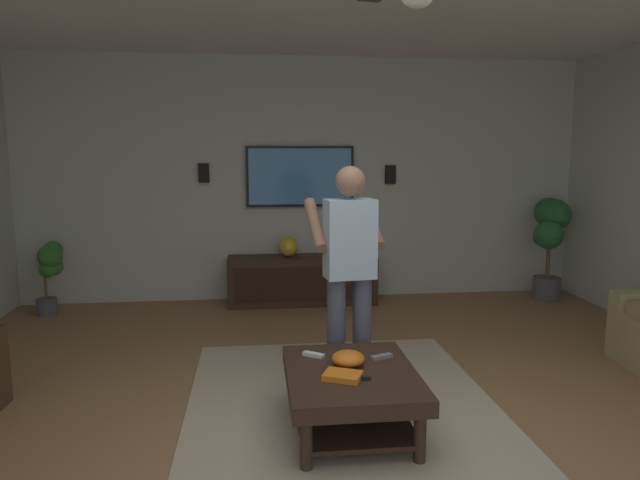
{
  "coord_description": "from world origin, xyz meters",
  "views": [
    {
      "loc": [
        -3.13,
        0.6,
        1.74
      ],
      "look_at": [
        1.34,
        0.08,
        1.05
      ],
      "focal_mm": 32.09,
      "sensor_mm": 36.0,
      "label": 1
    }
  ],
  "objects_px": {
    "person_standing": "(349,262)",
    "book": "(343,376)",
    "remote_white": "(314,355)",
    "remote_black": "(359,377)",
    "bowl": "(348,358)",
    "remote_grey": "(382,357)",
    "vase_round": "(288,247)",
    "coffee_table": "(351,386)",
    "wall_speaker_right": "(204,173)",
    "media_console": "(302,280)",
    "potted_plant_tall": "(550,232)",
    "wall_speaker_left": "(390,175)",
    "potted_plant_short": "(50,267)",
    "tv": "(300,176)"
  },
  "relations": [
    {
      "from": "person_standing",
      "to": "potted_plant_tall",
      "type": "xyz_separation_m",
      "value": [
        2.2,
        -2.76,
        -0.12
      ]
    },
    {
      "from": "media_console",
      "to": "vase_round",
      "type": "xyz_separation_m",
      "value": [
        0.03,
        0.16,
        0.39
      ]
    },
    {
      "from": "potted_plant_tall",
      "to": "wall_speaker_right",
      "type": "height_order",
      "value": "wall_speaker_right"
    },
    {
      "from": "coffee_table",
      "to": "bowl",
      "type": "height_order",
      "value": "bowl"
    },
    {
      "from": "media_console",
      "to": "potted_plant_short",
      "type": "height_order",
      "value": "potted_plant_short"
    },
    {
      "from": "potted_plant_short",
      "to": "book",
      "type": "height_order",
      "value": "potted_plant_short"
    },
    {
      "from": "coffee_table",
      "to": "wall_speaker_right",
      "type": "bearing_deg",
      "value": 18.85
    },
    {
      "from": "remote_white",
      "to": "vase_round",
      "type": "relative_size",
      "value": 0.68
    },
    {
      "from": "remote_grey",
      "to": "media_console",
      "type": "bearing_deg",
      "value": 74.73
    },
    {
      "from": "book",
      "to": "person_standing",
      "type": "bearing_deg",
      "value": 102.95
    },
    {
      "from": "media_console",
      "to": "person_standing",
      "type": "relative_size",
      "value": 1.04
    },
    {
      "from": "coffee_table",
      "to": "remote_white",
      "type": "bearing_deg",
      "value": 37.69
    },
    {
      "from": "book",
      "to": "wall_speaker_right",
      "type": "xyz_separation_m",
      "value": [
        3.49,
        1.08,
        1.08
      ]
    },
    {
      "from": "coffee_table",
      "to": "potted_plant_tall",
      "type": "xyz_separation_m",
      "value": [
        2.96,
        -2.87,
        0.52
      ]
    },
    {
      "from": "person_standing",
      "to": "book",
      "type": "height_order",
      "value": "person_standing"
    },
    {
      "from": "bowl",
      "to": "remote_grey",
      "type": "distance_m",
      "value": 0.26
    },
    {
      "from": "person_standing",
      "to": "book",
      "type": "xyz_separation_m",
      "value": [
        -0.89,
        0.18,
        -0.51
      ]
    },
    {
      "from": "remote_grey",
      "to": "vase_round",
      "type": "bearing_deg",
      "value": 77.63
    },
    {
      "from": "remote_black",
      "to": "remote_grey",
      "type": "distance_m",
      "value": 0.39
    },
    {
      "from": "media_console",
      "to": "wall_speaker_right",
      "type": "xyz_separation_m",
      "value": [
        0.25,
        1.11,
        1.23
      ]
    },
    {
      "from": "remote_grey",
      "to": "potted_plant_short",
      "type": "bearing_deg",
      "value": 116.39
    },
    {
      "from": "tv",
      "to": "wall_speaker_right",
      "type": "relative_size",
      "value": 5.7
    },
    {
      "from": "media_console",
      "to": "potted_plant_short",
      "type": "xyz_separation_m",
      "value": [
        -0.13,
        2.73,
        0.25
      ]
    },
    {
      "from": "media_console",
      "to": "remote_white",
      "type": "relative_size",
      "value": 11.33
    },
    {
      "from": "media_console",
      "to": "potted_plant_tall",
      "type": "bearing_deg",
      "value": 86.97
    },
    {
      "from": "potted_plant_short",
      "to": "vase_round",
      "type": "relative_size",
      "value": 3.61
    },
    {
      "from": "coffee_table",
      "to": "tv",
      "type": "xyz_separation_m",
      "value": [
        3.36,
        0.04,
        1.16
      ]
    },
    {
      "from": "potted_plant_tall",
      "to": "wall_speaker_left",
      "type": "relative_size",
      "value": 5.49
    },
    {
      "from": "book",
      "to": "vase_round",
      "type": "distance_m",
      "value": 3.29
    },
    {
      "from": "vase_round",
      "to": "wall_speaker_right",
      "type": "bearing_deg",
      "value": 77.0
    },
    {
      "from": "bowl",
      "to": "book",
      "type": "xyz_separation_m",
      "value": [
        -0.21,
        0.07,
        -0.03
      ]
    },
    {
      "from": "tv",
      "to": "potted_plant_tall",
      "type": "bearing_deg",
      "value": 82.27
    },
    {
      "from": "tv",
      "to": "potted_plant_short",
      "type": "height_order",
      "value": "tv"
    },
    {
      "from": "wall_speaker_left",
      "to": "wall_speaker_right",
      "type": "xyz_separation_m",
      "value": [
        0.0,
        2.19,
        0.03
      ]
    },
    {
      "from": "wall_speaker_left",
      "to": "bowl",
      "type": "bearing_deg",
      "value": 162.41
    },
    {
      "from": "coffee_table",
      "to": "remote_grey",
      "type": "xyz_separation_m",
      "value": [
        0.18,
        -0.23,
        0.12
      ]
    },
    {
      "from": "remote_white",
      "to": "remote_black",
      "type": "bearing_deg",
      "value": 153.1
    },
    {
      "from": "remote_black",
      "to": "remote_white",
      "type": "bearing_deg",
      "value": 129.31
    },
    {
      "from": "remote_white",
      "to": "book",
      "type": "bearing_deg",
      "value": 142.71
    },
    {
      "from": "media_console",
      "to": "potted_plant_short",
      "type": "relative_size",
      "value": 2.14
    },
    {
      "from": "wall_speaker_right",
      "to": "bowl",
      "type": "bearing_deg",
      "value": -160.83
    },
    {
      "from": "book",
      "to": "wall_speaker_left",
      "type": "height_order",
      "value": "wall_speaker_left"
    },
    {
      "from": "media_console",
      "to": "wall_speaker_right",
      "type": "bearing_deg",
      "value": -102.92
    },
    {
      "from": "media_console",
      "to": "wall_speaker_left",
      "type": "xyz_separation_m",
      "value": [
        0.25,
        -1.08,
        1.2
      ]
    },
    {
      "from": "tv",
      "to": "remote_black",
      "type": "distance_m",
      "value": 3.65
    },
    {
      "from": "remote_grey",
      "to": "book",
      "type": "relative_size",
      "value": 0.68
    },
    {
      "from": "media_console",
      "to": "remote_grey",
      "type": "xyz_separation_m",
      "value": [
        -2.93,
        -0.28,
        0.14
      ]
    },
    {
      "from": "bowl",
      "to": "wall_speaker_right",
      "type": "height_order",
      "value": "wall_speaker_right"
    },
    {
      "from": "coffee_table",
      "to": "person_standing",
      "type": "relative_size",
      "value": 0.61
    },
    {
      "from": "media_console",
      "to": "bowl",
      "type": "bearing_deg",
      "value": 0.69
    }
  ]
}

